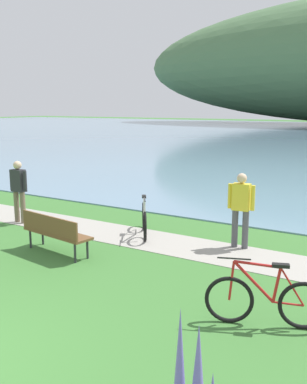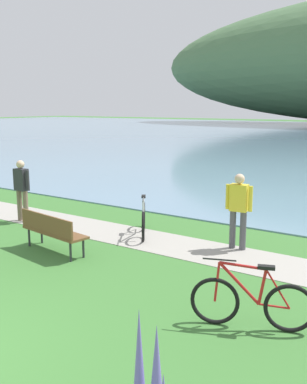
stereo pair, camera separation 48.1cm
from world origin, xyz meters
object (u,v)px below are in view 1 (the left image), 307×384
Objects in this scene: bicycle_leaning_near_bench at (266,300)px; person_at_shoreline at (241,206)px; bicycle_beside_path at (144,219)px; park_bench_near_camera at (54,231)px; person_on_the_grass at (19,188)px.

person_at_shoreline reaches higher than bicycle_leaning_near_bench.
bicycle_leaning_near_bench and bicycle_beside_path have the same top height.
bicycle_beside_path reaches higher than park_bench_near_camera.
person_on_the_grass is at bearing -167.07° from bicycle_beside_path.
park_bench_near_camera is 1.24× the size of bicycle_beside_path.
person_at_shoreline is 1.00× the size of person_on_the_grass.
park_bench_near_camera is at bearing -111.05° from bicycle_beside_path.
bicycle_leaning_near_bench is 1.12× the size of bicycle_beside_path.
person_on_the_grass reaches higher than bicycle_leaning_near_bench.
person_on_the_grass is (-2.67, 1.42, 0.46)m from park_bench_near_camera.
bicycle_leaning_near_bench is 3.68m from person_at_shoreline.
person_at_shoreline is at bearing 10.27° from person_on_the_grass.
person_on_the_grass is (-3.53, -0.81, 0.58)m from bicycle_beside_path.
person_at_shoreline is (3.25, 2.50, 0.46)m from park_bench_near_camera.
park_bench_near_camera is 2.40m from bicycle_beside_path.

